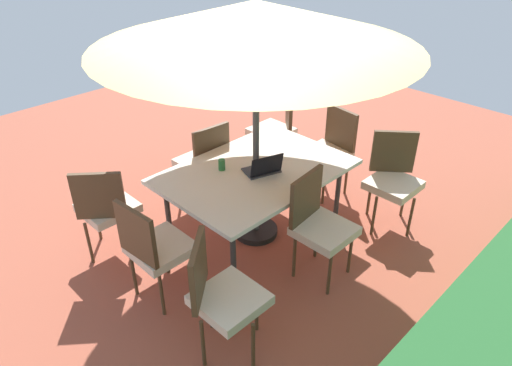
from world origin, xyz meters
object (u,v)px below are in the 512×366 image
dining_table (256,174)px  chair_northeast (221,293)px  chair_east (154,246)px  chair_south (204,159)px  patio_umbrella (256,25)px  cup (222,165)px  chair_north (319,222)px  chair_southeast (106,206)px  chair_southwest (276,127)px  chair_west (330,148)px  chair_northwest (393,176)px  laptop (263,169)px

dining_table → chair_northeast: size_ratio=1.80×
dining_table → chair_east: chair_east is taller
chair_northeast → chair_south: 2.01m
patio_umbrella → chair_east: size_ratio=2.79×
patio_umbrella → chair_east: 1.95m
cup → chair_north: bearing=101.4°
chair_southeast → chair_southwest: bearing=-137.7°
dining_table → chair_west: size_ratio=1.80×
chair_southeast → dining_table: bearing=-171.3°
chair_north → cup: chair_north is taller
chair_northeast → chair_northwest: bearing=-41.0°
chair_northeast → chair_west: bearing=-21.6°
chair_south → laptop: chair_south is taller
chair_east → cup: chair_east is taller
chair_southeast → laptop: (-1.19, 0.84, 0.24)m
dining_table → patio_umbrella: (0.00, 0.00, 1.38)m
chair_east → chair_northwest: size_ratio=1.00×
laptop → cup: (0.23, -0.32, 0.01)m
chair_southeast → chair_south: 1.21m
chair_northeast → chair_south: (-1.20, -1.62, 0.00)m
chair_west → chair_south: same height
chair_northwest → cup: (1.35, -1.06, 0.25)m
patio_umbrella → chair_east: (1.22, 0.05, -1.53)m
dining_table → laptop: size_ratio=4.62×
chair_east → patio_umbrella: bearing=-92.4°
chair_south → cup: (0.24, 0.56, 0.25)m
chair_southwest → chair_northeast: same height
chair_west → patio_umbrella: bearing=-81.8°
chair_south → laptop: size_ratio=2.58×
chair_south → patio_umbrella: bearing=93.4°
dining_table → chair_southwest: chair_southwest is taller
chair_southwest → laptop: chair_southwest is taller
chair_west → chair_south: bearing=-115.9°
dining_table → chair_southwest: (-1.18, -0.81, -0.15)m
chair_north → chair_southeast: bearing=121.1°
chair_southeast → cup: chair_southeast is taller
cup → chair_southwest: bearing=-157.3°
chair_north → laptop: size_ratio=2.58×
dining_table → chair_northwest: (-1.12, 0.83, -0.15)m
dining_table → chair_northwest: 1.40m
chair_southeast → chair_west: (-2.37, 0.75, 0.00)m
patio_umbrella → chair_northwest: (-1.12, 0.83, -1.53)m
chair_southwest → chair_northwest: 1.65m
patio_umbrella → laptop: bearing=90.5°
chair_west → cup: size_ratio=9.14×
chair_east → chair_north: bearing=-126.7°
patio_umbrella → laptop: patio_umbrella is taller
chair_north → laptop: chair_north is taller
chair_north → chair_south: 1.58m
dining_table → chair_southwest: bearing=-145.3°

